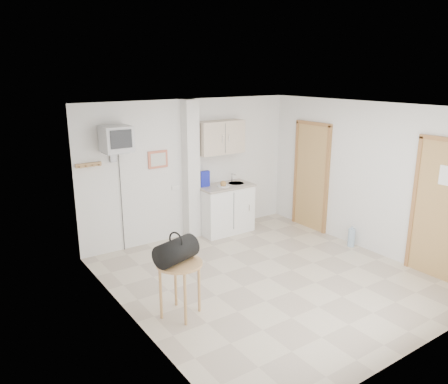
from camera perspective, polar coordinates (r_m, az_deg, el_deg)
ground at (r=6.63m, az=5.84°, el=-11.10°), size 4.50×4.50×0.00m
room_envelope at (r=6.32m, az=7.36°, el=2.36°), size 4.24×4.54×2.55m
kitchenette at (r=8.16m, az=-0.01°, el=0.18°), size 1.03×0.58×2.10m
crt_television at (r=7.03m, az=-13.91°, el=6.65°), size 0.44×0.45×2.15m
round_table at (r=5.46m, az=-5.82°, el=-10.19°), size 0.57×0.57×0.71m
duffel_bag at (r=5.36m, az=-6.27°, el=-7.65°), size 0.59×0.44×0.39m
water_bottle at (r=7.97m, az=16.31°, el=-5.72°), size 0.12×0.12×0.36m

